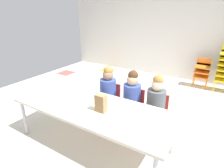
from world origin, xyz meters
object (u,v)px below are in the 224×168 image
(craft_table, at_px, (92,109))
(seated_child_near_camera, at_px, (108,88))
(paper_plate_center_table, at_px, (57,94))
(donut_powdered_on_plate, at_px, (61,101))
(seated_child_far_right, at_px, (156,100))
(kid_chair_orange_stack, at_px, (202,71))
(paper_bag_brown, at_px, (101,103))
(paper_plate_near_edge, at_px, (61,103))
(seated_child_middle_seat, at_px, (132,94))

(craft_table, height_order, seated_child_near_camera, seated_child_near_camera)
(seated_child_near_camera, height_order, paper_plate_center_table, seated_child_near_camera)
(craft_table, height_order, donut_powdered_on_plate, donut_powdered_on_plate)
(seated_child_far_right, bearing_deg, kid_chair_orange_stack, 82.15)
(seated_child_near_camera, height_order, donut_powdered_on_plate, seated_child_near_camera)
(paper_plate_center_table, relative_size, donut_powdered_on_plate, 1.51)
(seated_child_near_camera, distance_m, paper_plate_center_table, 0.79)
(paper_bag_brown, relative_size, paper_plate_center_table, 1.22)
(craft_table, height_order, seated_child_far_right, seated_child_far_right)
(paper_bag_brown, bearing_deg, craft_table, 165.23)
(kid_chair_orange_stack, relative_size, paper_bag_brown, 3.09)
(seated_child_far_right, xyz_separation_m, paper_plate_center_table, (-1.28, -0.62, 0.03))
(craft_table, bearing_deg, seated_child_near_camera, 103.99)
(paper_plate_center_table, bearing_deg, paper_plate_near_edge, -34.07)
(seated_child_far_right, distance_m, paper_plate_near_edge, 1.30)
(kid_chair_orange_stack, bearing_deg, paper_bag_brown, -104.40)
(seated_child_near_camera, relative_size, kid_chair_orange_stack, 1.35)
(seated_child_far_right, relative_size, paper_plate_near_edge, 5.10)
(seated_child_near_camera, distance_m, donut_powdered_on_plate, 0.83)
(seated_child_middle_seat, height_order, kid_chair_orange_stack, seated_child_middle_seat)
(paper_plate_center_table, xyz_separation_m, donut_powdered_on_plate, (0.24, -0.17, 0.02))
(seated_child_near_camera, distance_m, paper_plate_near_edge, 0.83)
(paper_bag_brown, xyz_separation_m, paper_plate_center_table, (-0.82, 0.06, -0.11))
(seated_child_middle_seat, bearing_deg, donut_powdered_on_plate, -130.20)
(seated_child_middle_seat, relative_size, kid_chair_orange_stack, 1.35)
(seated_child_near_camera, bearing_deg, donut_powdered_on_plate, -107.12)
(craft_table, height_order, paper_bag_brown, paper_bag_brown)
(paper_plate_near_edge, bearing_deg, kid_chair_orange_stack, 66.68)
(craft_table, bearing_deg, seated_child_far_right, 45.11)
(kid_chair_orange_stack, bearing_deg, craft_table, -107.72)
(seated_child_middle_seat, height_order, donut_powdered_on_plate, seated_child_middle_seat)
(seated_child_middle_seat, xyz_separation_m, donut_powdered_on_plate, (-0.67, -0.79, 0.05))
(craft_table, xyz_separation_m, seated_child_middle_seat, (0.26, 0.64, 0.02))
(paper_plate_near_edge, xyz_separation_m, donut_powdered_on_plate, (0.00, 0.00, 0.02))
(paper_bag_brown, distance_m, paper_plate_center_table, 0.83)
(kid_chair_orange_stack, xyz_separation_m, paper_plate_near_edge, (-1.37, -3.17, 0.18))
(craft_table, relative_size, paper_plate_near_edge, 11.78)
(paper_plate_center_table, bearing_deg, kid_chair_orange_stack, 61.79)
(paper_plate_near_edge, bearing_deg, seated_child_far_right, 37.26)
(craft_table, bearing_deg, kid_chair_orange_stack, 72.28)
(craft_table, xyz_separation_m, kid_chair_orange_stack, (0.96, 3.02, -0.14))
(seated_child_near_camera, height_order, paper_plate_near_edge, seated_child_near_camera)
(kid_chair_orange_stack, relative_size, paper_plate_center_table, 3.78)
(seated_child_near_camera, distance_m, seated_child_middle_seat, 0.42)
(donut_powdered_on_plate, bearing_deg, paper_plate_near_edge, 0.00)
(seated_child_near_camera, relative_size, seated_child_middle_seat, 1.00)
(craft_table, distance_m, seated_child_middle_seat, 0.69)
(craft_table, relative_size, paper_bag_brown, 9.64)
(seated_child_middle_seat, distance_m, seated_child_far_right, 0.37)
(paper_bag_brown, relative_size, paper_plate_near_edge, 1.22)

